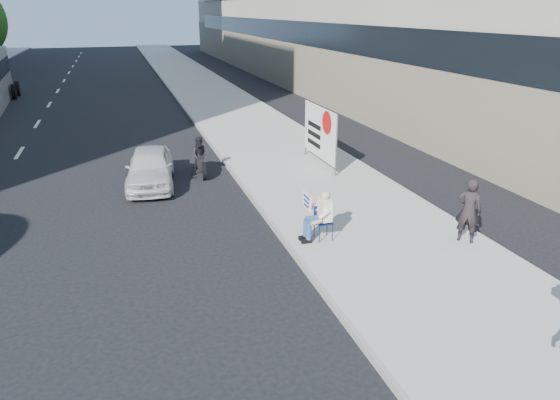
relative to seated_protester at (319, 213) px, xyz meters
name	(u,v)px	position (x,y,z in m)	size (l,w,h in m)	color
ground	(252,297)	(-2.29, -1.95, -0.87)	(160.00, 160.00, 0.00)	black
near_sidewalk	(231,111)	(1.71, 18.05, -0.80)	(5.00, 120.00, 0.15)	#A19F97
seated_protester	(319,213)	(0.00, 0.00, 0.00)	(0.83, 1.11, 1.31)	navy
pedestrian_woman	(469,210)	(3.51, -1.25, 0.12)	(0.61, 0.40, 1.69)	black
protest_banner	(320,132)	(2.49, 6.15, 0.53)	(0.08, 3.06, 2.20)	#4C4C4C
white_sedan_near	(150,167)	(-3.75, 6.08, -0.23)	(1.53, 3.80, 1.30)	silver
motorcycle	(201,158)	(-1.92, 6.73, -0.24)	(0.76, 2.05, 1.42)	black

